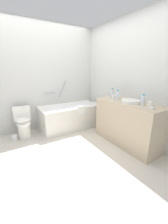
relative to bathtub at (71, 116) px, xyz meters
name	(u,v)px	position (x,y,z in m)	size (l,w,h in m)	color
ground_plane	(66,149)	(-0.58, -0.91, -0.31)	(3.85, 3.85, 0.00)	beige
wall_back_tiled	(41,78)	(-0.58, 0.41, 0.95)	(3.25, 0.10, 2.52)	silver
wall_right_mirror	(125,79)	(0.89, -0.91, 0.95)	(0.10, 2.94, 2.52)	silver
bathtub	(71,116)	(0.00, 0.00, 0.00)	(1.57, 0.73, 1.18)	silver
toilet	(23,123)	(-1.16, 0.05, 0.03)	(0.37, 0.54, 0.68)	white
vanity_counter	(127,123)	(0.58, -1.33, 0.12)	(0.53, 1.37, 0.86)	tan
sink_basin	(131,101)	(0.57, -1.38, 0.58)	(0.34, 0.34, 0.06)	white
sink_faucet	(138,100)	(0.77, -1.38, 0.57)	(0.10, 0.15, 0.06)	#A2A2A7
water_bottle_0	(112,93)	(0.61, -0.82, 0.65)	(0.06, 0.06, 0.21)	silver
water_bottle_1	(143,100)	(0.59, -1.62, 0.64)	(0.07, 0.07, 0.20)	silver
water_bottle_2	(117,95)	(0.54, -1.05, 0.64)	(0.07, 0.07, 0.21)	silver
drinking_glass_0	(114,97)	(0.54, -0.95, 0.59)	(0.08, 0.08, 0.09)	white
drinking_glass_1	(150,104)	(0.61, -1.75, 0.60)	(0.07, 0.07, 0.10)	white
soap_dish	(152,108)	(0.54, -1.83, 0.56)	(0.09, 0.06, 0.02)	white
toilet_paper_roll	(15,137)	(-1.38, 0.01, -0.26)	(0.11, 0.11, 0.11)	white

